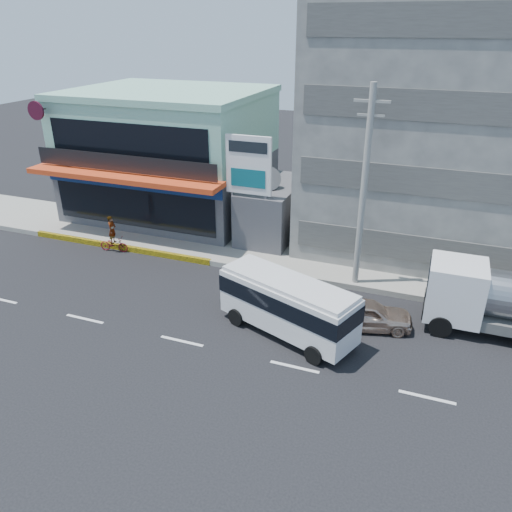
% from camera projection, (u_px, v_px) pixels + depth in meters
% --- Properties ---
extents(ground, '(120.00, 120.00, 0.00)m').
position_uv_depth(ground, '(182.00, 341.00, 21.23)').
color(ground, black).
rests_on(ground, ground).
extents(sidewalk, '(70.00, 5.00, 0.30)m').
position_uv_depth(sidewalk, '(343.00, 264.00, 27.62)').
color(sidewalk, gray).
rests_on(sidewalk, ground).
extents(shop_building, '(12.40, 11.70, 8.00)m').
position_uv_depth(shop_building, '(171.00, 157.00, 33.88)').
color(shop_building, '#403F44').
rests_on(shop_building, ground).
extents(concrete_building, '(16.00, 12.00, 14.00)m').
position_uv_depth(concrete_building, '(462.00, 127.00, 27.78)').
color(concrete_building, gray).
rests_on(concrete_building, ground).
extents(gap_structure, '(3.00, 6.00, 3.50)m').
position_uv_depth(gap_structure, '(273.00, 211.00, 30.65)').
color(gap_structure, '#403F44').
rests_on(gap_structure, ground).
extents(satellite_dish, '(1.50, 1.50, 0.15)m').
position_uv_depth(satellite_dish, '(268.00, 188.00, 29.02)').
color(satellite_dish, slate).
rests_on(satellite_dish, gap_structure).
extents(billboard, '(2.60, 0.18, 6.90)m').
position_uv_depth(billboard, '(249.00, 172.00, 27.08)').
color(billboard, gray).
rests_on(billboard, ground).
extents(utility_pole_near, '(1.60, 0.30, 10.00)m').
position_uv_depth(utility_pole_near, '(364.00, 190.00, 23.40)').
color(utility_pole_near, '#999993').
rests_on(utility_pole_near, ground).
extents(minibus, '(6.51, 4.07, 2.60)m').
position_uv_depth(minibus, '(288.00, 302.00, 21.12)').
color(minibus, silver).
rests_on(minibus, ground).
extents(sedan, '(4.21, 2.56, 1.34)m').
position_uv_depth(sedan, '(367.00, 314.00, 21.93)').
color(sedan, beige).
rests_on(sedan, ground).
extents(motorcycle_rider, '(1.78, 0.84, 2.19)m').
position_uv_depth(motorcycle_rider, '(113.00, 240.00, 29.26)').
color(motorcycle_rider, maroon).
rests_on(motorcycle_rider, ground).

